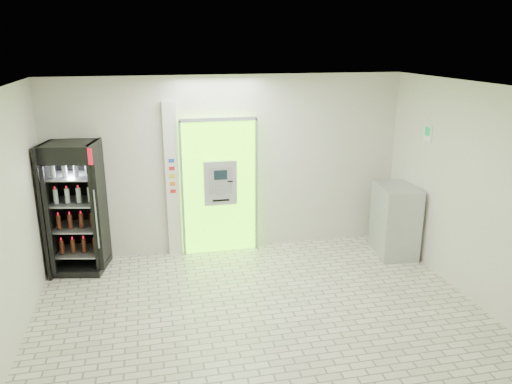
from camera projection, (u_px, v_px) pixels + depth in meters
name	position (u px, v px, depth m)	size (l,w,h in m)	color
ground	(263.00, 320.00, 6.55)	(6.00, 6.00, 0.00)	beige
room_shell	(264.00, 186.00, 6.01)	(6.00, 6.00, 6.00)	silver
atm_assembly	(219.00, 186.00, 8.42)	(1.30, 0.24, 2.33)	#65F00D
pillar	(172.00, 180.00, 8.26)	(0.22, 0.11, 2.60)	silver
beverage_cooler	(76.00, 210.00, 7.76)	(0.90, 0.86, 2.06)	black
steel_cabinet	(395.00, 220.00, 8.48)	(0.72, 0.97, 1.20)	#ABADB3
exit_sign	(428.00, 133.00, 7.86)	(0.02, 0.22, 0.26)	white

